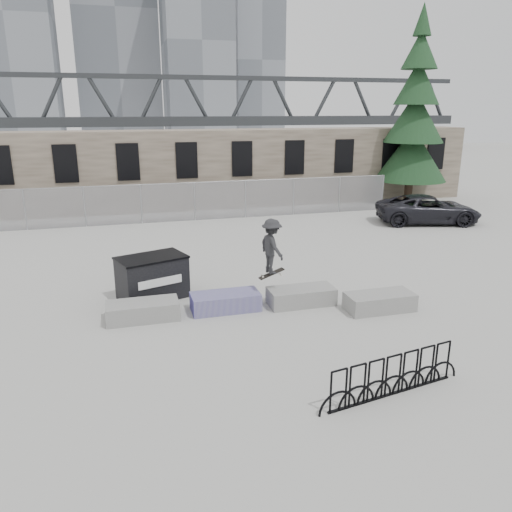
{
  "coord_description": "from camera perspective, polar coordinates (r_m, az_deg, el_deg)",
  "views": [
    {
      "loc": [
        -3.77,
        -13.33,
        5.74
      ],
      "look_at": [
        0.18,
        1.02,
        1.3
      ],
      "focal_mm": 35.0,
      "sensor_mm": 36.0,
      "label": 1
    }
  ],
  "objects": [
    {
      "name": "skateboarder",
      "position": [
        14.51,
        1.81,
        1.11
      ],
      "size": [
        0.83,
        1.16,
        1.78
      ],
      "rotation": [
        0.0,
        0.0,
        1.81
      ],
      "color": "#262629",
      "rests_on": "ground"
    },
    {
      "name": "suv",
      "position": [
        27.26,
        19.08,
        5.08
      ],
      "size": [
        5.62,
        3.64,
        1.44
      ],
      "primitive_type": "imported",
      "rotation": [
        0.0,
        0.0,
        1.31
      ],
      "color": "black",
      "rests_on": "ground"
    },
    {
      "name": "dumpster",
      "position": [
        15.83,
        -11.77,
        -2.39
      ],
      "size": [
        2.34,
        1.84,
        1.35
      ],
      "rotation": [
        0.0,
        0.0,
        0.33
      ],
      "color": "black",
      "rests_on": "ground"
    },
    {
      "name": "planter_center_left",
      "position": [
        14.75,
        -3.52,
        -5.15
      ],
      "size": [
        2.0,
        0.9,
        0.51
      ],
      "color": "navy",
      "rests_on": "ground"
    },
    {
      "name": "ground",
      "position": [
        14.99,
        0.36,
        -5.9
      ],
      "size": [
        120.0,
        120.0,
        0.0
      ],
      "primitive_type": "plane",
      "color": "#A1A09C",
      "rests_on": "ground"
    },
    {
      "name": "stone_wall",
      "position": [
        30.01,
        -8.2,
        9.77
      ],
      "size": [
        36.0,
        2.58,
        4.5
      ],
      "color": "#67594C",
      "rests_on": "ground"
    },
    {
      "name": "chainlink_fence",
      "position": [
        26.52,
        -7.03,
        6.27
      ],
      "size": [
        22.06,
        0.06,
        2.02
      ],
      "color": "gray",
      "rests_on": "ground"
    },
    {
      "name": "bike_rack",
      "position": [
        10.92,
        15.39,
        -13.07
      ],
      "size": [
        3.54,
        0.69,
        0.9
      ],
      "rotation": [
        0.0,
        0.0,
        0.18
      ],
      "color": "black",
      "rests_on": "ground"
    },
    {
      "name": "planter_center_right",
      "position": [
        15.2,
        5.19,
        -4.51
      ],
      "size": [
        2.0,
        0.9,
        0.51
      ],
      "color": "gray",
      "rests_on": "ground"
    },
    {
      "name": "spruce_tree",
      "position": [
        32.56,
        17.63,
        14.25
      ],
      "size": [
        4.33,
        4.33,
        11.5
      ],
      "color": "#38281E",
      "rests_on": "ground"
    },
    {
      "name": "planter_offset",
      "position": [
        15.16,
        13.95,
        -5.02
      ],
      "size": [
        2.0,
        0.9,
        0.51
      ],
      "color": "gray",
      "rests_on": "ground"
    },
    {
      "name": "truss_bridge",
      "position": [
        69.72,
        -4.16,
        15.24
      ],
      "size": [
        70.0,
        3.0,
        9.8
      ],
      "color": "#2D3033",
      "rests_on": "ground"
    },
    {
      "name": "skyline_towers",
      "position": [
        108.23,
        -15.14,
        24.08
      ],
      "size": [
        58.0,
        28.0,
        48.0
      ],
      "color": "slate",
      "rests_on": "ground"
    },
    {
      "name": "planter_far_left",
      "position": [
        14.45,
        -12.82,
        -6.03
      ],
      "size": [
        2.0,
        0.9,
        0.51
      ],
      "color": "gray",
      "rests_on": "ground"
    }
  ]
}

